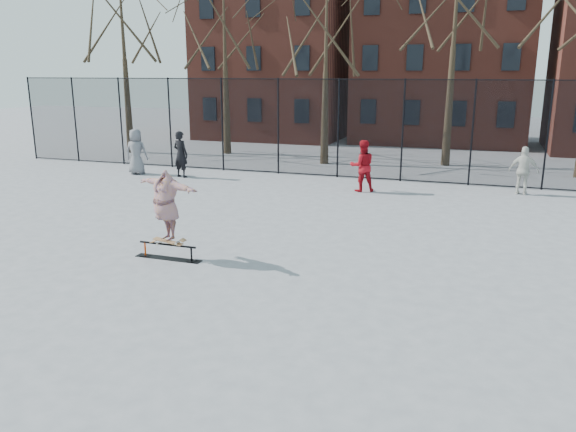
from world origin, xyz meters
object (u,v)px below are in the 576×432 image
(skate_rail, at_px, (168,253))
(bystander_black, at_px, (181,154))
(skateboard, at_px, (168,242))
(bystander_white, at_px, (524,171))
(skater, at_px, (166,206))
(bystander_red, at_px, (362,166))
(bystander_grey, at_px, (136,152))

(skate_rail, relative_size, bystander_black, 0.87)
(skate_rail, relative_size, skateboard, 2.13)
(skate_rail, height_order, bystander_white, bystander_white)
(skater, xyz_separation_m, bystander_red, (2.66, 9.04, -0.34))
(skateboard, xyz_separation_m, skater, (0.00, 0.00, 0.86))
(skateboard, xyz_separation_m, bystander_red, (2.66, 9.04, 0.52))
(skate_rail, xyz_separation_m, bystander_red, (2.68, 9.04, 0.79))
(skate_rail, height_order, skateboard, skateboard)
(skateboard, bearing_deg, bystander_red, 73.62)
(skate_rail, xyz_separation_m, bystander_grey, (-7.12, 9.39, 0.82))
(bystander_white, bearing_deg, bystander_grey, 12.49)
(bystander_grey, xyz_separation_m, bystander_black, (2.14, -0.02, -0.01))
(skate_rail, relative_size, bystander_white, 0.97)
(bystander_red, bearing_deg, bystander_grey, -26.90)
(bystander_grey, bearing_deg, skater, 118.16)
(skateboard, xyz_separation_m, bystander_grey, (-7.14, 9.39, 0.55))
(skate_rail, bearing_deg, bystander_red, 73.51)
(bystander_grey, bearing_deg, skateboard, 118.16)
(skateboard, height_order, bystander_white, bystander_white)
(bystander_grey, relative_size, bystander_red, 1.03)
(skateboard, distance_m, bystander_white, 13.22)
(skate_rail, distance_m, bystander_black, 10.64)
(skateboard, distance_m, bystander_red, 9.44)
(bystander_grey, xyz_separation_m, bystander_red, (9.79, -0.35, -0.03))
(bystander_black, bearing_deg, bystander_red, -169.13)
(bystander_white, bearing_deg, skater, 60.60)
(bystander_black, bearing_deg, skater, 131.38)
(skateboard, bearing_deg, bystander_white, 51.80)
(bystander_black, xyz_separation_m, bystander_red, (7.65, -0.33, -0.02))
(bystander_black, relative_size, bystander_red, 1.02)
(skateboard, relative_size, bystander_black, 0.41)
(skateboard, bearing_deg, bystander_grey, 127.22)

